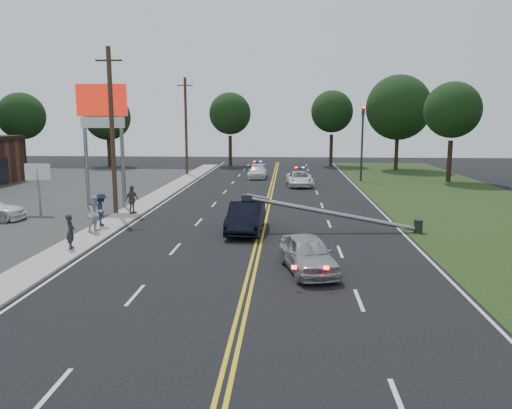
# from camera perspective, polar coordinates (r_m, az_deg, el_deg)

# --- Properties ---
(ground) EXTENTS (120.00, 120.00, 0.00)m
(ground) POSITION_cam_1_polar(r_m,az_deg,el_deg) (18.58, -0.68, -8.47)
(ground) COLOR black
(ground) RESTS_ON ground
(sidewalk) EXTENTS (1.80, 70.00, 0.12)m
(sidewalk) POSITION_cam_1_polar(r_m,az_deg,el_deg) (29.83, -15.50, -1.73)
(sidewalk) COLOR #9F9A8F
(sidewalk) RESTS_ON ground
(grass_verge) EXTENTS (12.00, 80.00, 0.01)m
(grass_verge) POSITION_cam_1_polar(r_m,az_deg,el_deg) (30.72, 26.90, -2.22)
(grass_verge) COLOR #1F2F12
(grass_verge) RESTS_ON ground
(centerline_yellow) EXTENTS (0.36, 80.00, 0.00)m
(centerline_yellow) POSITION_cam_1_polar(r_m,az_deg,el_deg) (28.24, 0.84, -2.11)
(centerline_yellow) COLOR gold
(centerline_yellow) RESTS_ON ground
(pylon_sign) EXTENTS (3.20, 0.35, 8.00)m
(pylon_sign) POSITION_cam_1_polar(r_m,az_deg,el_deg) (33.75, -17.15, 9.64)
(pylon_sign) COLOR gray
(pylon_sign) RESTS_ON ground
(small_sign) EXTENTS (1.60, 0.14, 3.10)m
(small_sign) POSITION_cam_1_polar(r_m,az_deg,el_deg) (33.52, -23.65, 2.97)
(small_sign) COLOR gray
(small_sign) RESTS_ON ground
(traffic_signal) EXTENTS (0.28, 0.41, 7.05)m
(traffic_signal) POSITION_cam_1_polar(r_m,az_deg,el_deg) (48.13, 12.06, 7.62)
(traffic_signal) COLOR #2D2D30
(traffic_signal) RESTS_ON ground
(fallen_streetlight) EXTENTS (9.36, 0.44, 1.91)m
(fallen_streetlight) POSITION_cam_1_polar(r_m,az_deg,el_deg) (26.22, 9.81, -1.15)
(fallen_streetlight) COLOR #2D2D30
(fallen_streetlight) RESTS_ON ground
(utility_pole_mid) EXTENTS (1.60, 0.28, 10.00)m
(utility_pole_mid) POSITION_cam_1_polar(r_m,az_deg,el_deg) (31.43, -16.12, 8.04)
(utility_pole_mid) COLOR #382619
(utility_pole_mid) RESTS_ON ground
(utility_pole_far) EXTENTS (1.60, 0.28, 10.00)m
(utility_pole_far) POSITION_cam_1_polar(r_m,az_deg,el_deg) (52.67, -8.00, 8.86)
(utility_pole_far) COLOR #382619
(utility_pole_far) RESTS_ON ground
(tree_4) EXTENTS (5.49, 5.49, 8.90)m
(tree_4) POSITION_cam_1_polar(r_m,az_deg,el_deg) (65.64, -25.23, 9.12)
(tree_4) COLOR black
(tree_4) RESTS_ON ground
(tree_5) EXTENTS (5.61, 5.61, 8.85)m
(tree_5) POSITION_cam_1_polar(r_m,az_deg,el_deg) (64.63, -16.62, 9.53)
(tree_5) COLOR black
(tree_5) RESTS_ON ground
(tree_6) EXTENTS (5.19, 5.19, 9.08)m
(tree_6) POSITION_cam_1_polar(r_m,az_deg,el_deg) (63.03, -2.99, 10.32)
(tree_6) COLOR black
(tree_6) RESTS_ON ground
(tree_7) EXTENTS (5.20, 5.20, 9.34)m
(tree_7) POSITION_cam_1_polar(r_m,az_deg,el_deg) (63.68, 8.69, 10.44)
(tree_7) COLOR black
(tree_7) RESTS_ON ground
(tree_8) EXTENTS (7.37, 7.37, 10.79)m
(tree_8) POSITION_cam_1_polar(r_m,az_deg,el_deg) (60.09, 15.98, 10.60)
(tree_8) COLOR black
(tree_8) RESTS_ON ground
(tree_9) EXTENTS (5.14, 5.14, 9.20)m
(tree_9) POSITION_cam_1_polar(r_m,az_deg,el_deg) (49.83, 21.56, 9.99)
(tree_9) COLOR black
(tree_9) RESTS_ON ground
(crashed_sedan) EXTENTS (1.82, 4.85, 1.58)m
(crashed_sedan) POSITION_cam_1_polar(r_m,az_deg,el_deg) (25.95, -1.15, -1.41)
(crashed_sedan) COLOR black
(crashed_sedan) RESTS_ON ground
(waiting_sedan) EXTENTS (2.54, 4.37, 1.40)m
(waiting_sedan) POSITION_cam_1_polar(r_m,az_deg,el_deg) (19.38, 5.93, -5.60)
(waiting_sedan) COLOR #A3A6AB
(waiting_sedan) RESTS_ON ground
(emergency_a) EXTENTS (2.41, 4.68, 1.26)m
(emergency_a) POSITION_cam_1_polar(r_m,az_deg,el_deg) (43.88, 4.98, 2.93)
(emergency_a) COLOR silver
(emergency_a) RESTS_ON ground
(emergency_b) EXTENTS (1.79, 4.38, 1.27)m
(emergency_b) POSITION_cam_1_polar(r_m,az_deg,el_deg) (49.88, 0.17, 3.79)
(emergency_b) COLOR silver
(emergency_b) RESTS_ON ground
(bystander_a) EXTENTS (0.51, 0.64, 1.54)m
(bystander_a) POSITION_cam_1_polar(r_m,az_deg,el_deg) (23.59, -20.43, -2.91)
(bystander_a) COLOR #23242B
(bystander_a) RESTS_ON sidewalk
(bystander_b) EXTENTS (1.02, 1.11, 1.86)m
(bystander_b) POSITION_cam_1_polar(r_m,az_deg,el_deg) (26.71, -17.87, -1.00)
(bystander_b) COLOR silver
(bystander_b) RESTS_ON sidewalk
(bystander_c) EXTENTS (1.00, 1.29, 1.77)m
(bystander_c) POSITION_cam_1_polar(r_m,az_deg,el_deg) (28.08, -17.24, -0.55)
(bystander_c) COLOR #1A2443
(bystander_c) RESTS_ON sidewalk
(bystander_d) EXTENTS (0.83, 1.08, 1.71)m
(bystander_d) POSITION_cam_1_polar(r_m,az_deg,el_deg) (31.24, -14.01, 0.54)
(bystander_d) COLOR #60544C
(bystander_d) RESTS_ON sidewalk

